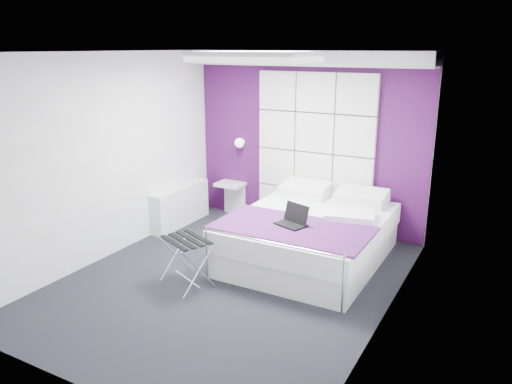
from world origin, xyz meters
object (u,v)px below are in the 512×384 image
radiator (180,206)px  luggage_rack (187,262)px  wall_lamp (241,142)px  bed (310,235)px  nightstand (230,184)px  laptop (293,219)px

radiator → luggage_rack: 2.06m
luggage_rack → wall_lamp: bearing=129.6°
wall_lamp → luggage_rack: wall_lamp is taller
wall_lamp → luggage_rack: 2.62m
bed → nightstand: size_ratio=5.10×
radiator → luggage_rack: size_ratio=2.13×
bed → nightstand: (-1.80, 0.98, 0.20)m
bed → wall_lamp: bearing=147.9°
radiator → bed: bed is taller
radiator → bed: bearing=-6.5°
nightstand → luggage_rack: 2.48m
radiator → nightstand: (0.46, 0.72, 0.23)m
wall_lamp → radiator: wall_lamp is taller
radiator → luggage_rack: bearing=-50.9°
radiator → laptop: 2.38m
wall_lamp → nightstand: (-0.18, -0.04, -0.69)m
wall_lamp → bed: (1.62, -1.02, -0.89)m
bed → laptop: 0.60m
nightstand → luggage_rack: size_ratio=0.77×
luggage_rack → radiator: bearing=153.0°
laptop → wall_lamp: bearing=155.4°
nightstand → laptop: (1.77, -1.45, 0.15)m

